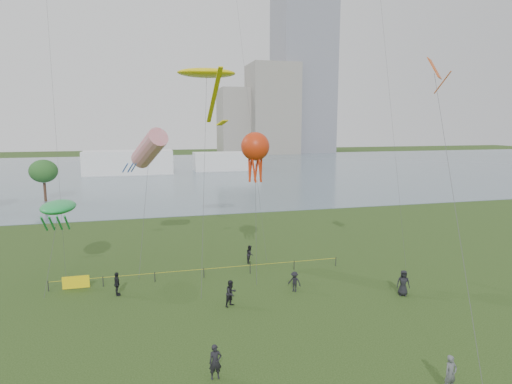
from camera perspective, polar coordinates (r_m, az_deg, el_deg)
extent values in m
plane|color=#1D3410|center=(23.99, 6.44, -23.14)|extent=(400.00, 400.00, 0.00)
cube|color=slate|center=(119.83, -10.72, 2.81)|extent=(400.00, 120.00, 0.08)
cube|color=slate|center=(204.91, 6.36, 22.34)|extent=(24.00, 24.00, 120.00)
cube|color=gray|center=(188.74, 2.16, 10.96)|extent=(20.00, 20.00, 38.00)
cube|color=gray|center=(191.03, -2.45, 9.43)|extent=(16.00, 18.00, 28.00)
cube|color=white|center=(114.44, -16.61, 3.80)|extent=(22.00, 8.00, 6.00)
cube|color=white|center=(119.31, -3.95, 4.11)|extent=(18.00, 7.00, 5.00)
cylinder|color=#3D271B|center=(78.94, -26.31, -0.03)|extent=(0.44, 0.44, 3.14)
ellipsoid|color=#2B5F25|center=(78.51, -26.49, 2.51)|extent=(4.46, 4.46, 3.77)
cylinder|color=black|center=(37.27, -25.97, -11.21)|extent=(0.07, 0.07, 0.85)
cylinder|color=black|center=(36.65, -19.72, -11.16)|extent=(0.07, 0.07, 0.85)
cylinder|color=black|center=(36.46, -13.34, -10.97)|extent=(0.07, 0.07, 0.85)
cylinder|color=black|center=(36.70, -6.98, -10.65)|extent=(0.07, 0.07, 0.85)
cylinder|color=black|center=(37.37, -0.79, -10.21)|extent=(0.07, 0.07, 0.85)
cylinder|color=black|center=(38.45, 5.10, -9.69)|extent=(0.07, 0.07, 0.85)
cylinder|color=black|center=(39.91, 10.60, -9.10)|extent=(0.07, 0.07, 0.85)
cylinder|color=gold|center=(36.59, -6.99, -10.17)|extent=(24.00, 0.03, 0.03)
cube|color=yellow|center=(36.87, -22.88, -11.02)|extent=(2.00, 0.04, 1.00)
imported|color=#505457|center=(24.17, 24.51, -21.18)|extent=(0.70, 0.49, 1.82)
imported|color=black|center=(31.04, -3.34, -13.33)|extent=(1.16, 1.10, 1.89)
imported|color=black|center=(33.63, 5.15, -11.82)|extent=(1.16, 1.12, 1.59)
imported|color=black|center=(34.37, -18.05, -11.58)|extent=(0.65, 1.13, 1.82)
imported|color=black|center=(34.59, 19.04, -11.38)|extent=(1.12, 0.95, 1.94)
imported|color=black|center=(23.27, -5.45, -21.62)|extent=(0.68, 0.47, 1.80)
imported|color=black|center=(39.97, -0.81, -8.29)|extent=(0.87, 0.98, 1.68)
cylinder|color=#3F3F42|center=(35.54, -6.93, 2.40)|extent=(2.13, 10.10, 17.37)
ellipsoid|color=yellow|center=(40.69, -6.61, 15.49)|extent=(5.35, 3.34, 0.84)
cube|color=yellow|center=(36.34, -5.62, 12.48)|extent=(0.36, 6.98, 4.09)
cube|color=yellow|center=(32.53, -4.53, 9.20)|extent=(0.95, 0.95, 0.42)
cylinder|color=#3F3F42|center=(38.47, -14.68, -2.46)|extent=(1.32, 5.01, 10.56)
cylinder|color=red|center=(40.28, -14.05, 5.65)|extent=(3.72, 5.16, 3.86)
cylinder|color=#173EA4|center=(39.22, -15.99, 3.14)|extent=(0.60, 1.13, 0.88)
cylinder|color=#173EA4|center=(39.61, -16.38, 3.18)|extent=(0.60, 1.13, 0.88)
cylinder|color=#173EA4|center=(39.49, -17.03, 3.13)|extent=(0.60, 1.13, 0.88)
cylinder|color=#173EA4|center=(39.02, -17.06, 3.06)|extent=(0.60, 1.13, 0.88)
cylinder|color=#173EA4|center=(38.85, -16.41, 3.07)|extent=(0.60, 1.13, 0.88)
cylinder|color=#3F3F42|center=(37.08, -25.61, -7.03)|extent=(0.69, 4.08, 6.11)
ellipsoid|color=green|center=(38.29, -24.86, -1.80)|extent=(2.66, 4.79, 0.93)
cylinder|color=green|center=(37.11, -26.41, -3.82)|extent=(0.16, 1.79, 1.54)
cylinder|color=green|center=(36.99, -25.57, -3.79)|extent=(0.16, 1.79, 1.54)
cylinder|color=green|center=(36.89, -24.74, -3.77)|extent=(0.16, 1.79, 1.54)
cylinder|color=green|center=(36.79, -23.89, -3.75)|extent=(0.16, 1.79, 1.54)
cylinder|color=#3F3F42|center=(34.49, -0.01, -3.12)|extent=(0.45, 2.13, 10.97)
sphere|color=red|center=(34.83, -0.11, 6.10)|extent=(2.32, 2.32, 2.32)
cylinder|color=red|center=(35.07, 0.69, 3.50)|extent=(0.18, 0.54, 2.60)
cylinder|color=red|center=(35.43, 0.11, 3.56)|extent=(0.49, 0.36, 2.61)
cylinder|color=red|center=(35.31, -0.67, 3.54)|extent=(0.49, 0.36, 2.61)
cylinder|color=red|center=(34.83, -0.91, 3.46)|extent=(0.18, 0.54, 2.60)
cylinder|color=red|center=(34.47, -0.33, 3.41)|extent=(0.49, 0.36, 2.61)
cylinder|color=red|center=(34.59, 0.47, 3.43)|extent=(0.49, 0.36, 2.61)
cylinder|color=#3F3F42|center=(26.32, 25.06, -1.75)|extent=(4.64, 11.49, 16.45)
cube|color=#DD4D13|center=(32.07, 22.71, 14.95)|extent=(1.66, 1.66, 1.36)
cylinder|color=#DD4D13|center=(31.25, 23.60, 13.23)|extent=(0.08, 1.58, 1.35)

